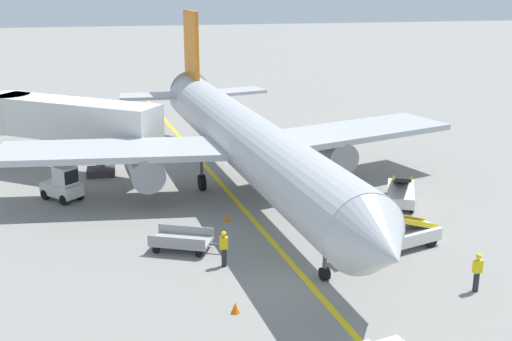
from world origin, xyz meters
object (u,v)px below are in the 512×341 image
(airliner, at_px, (243,138))
(jet_bridge, at_px, (58,119))
(ground_crew_marshaller, at_px, (224,248))
(ground_crew_wing_walker, at_px, (477,271))
(baggage_tug_near_wing, at_px, (63,185))
(belt_loader_forward_hold, at_px, (400,233))
(safety_cone_nose_right, at_px, (235,308))
(safety_cone_nose_left, at_px, (227,218))
(baggage_cart_loaded, at_px, (182,241))
(belt_loader_aft_hold, at_px, (401,191))

(airliner, relative_size, jet_bridge, 2.96)
(ground_crew_marshaller, height_order, ground_crew_wing_walker, same)
(baggage_tug_near_wing, xyz_separation_m, ground_crew_wing_walker, (17.70, -15.16, -0.02))
(ground_crew_wing_walker, bearing_deg, belt_loader_forward_hold, 105.54)
(safety_cone_nose_right, bearing_deg, jet_bridge, 111.05)
(jet_bridge, xyz_separation_m, safety_cone_nose_left, (9.40, -11.63, -3.32))
(ground_crew_marshaller, relative_size, safety_cone_nose_left, 3.86)
(baggage_tug_near_wing, relative_size, safety_cone_nose_right, 5.98)
(ground_crew_marshaller, xyz_separation_m, safety_cone_nose_right, (-0.21, -4.26, -0.69))
(belt_loader_forward_hold, relative_size, ground_crew_wing_walker, 3.03)
(jet_bridge, height_order, ground_crew_marshaller, jet_bridge)
(safety_cone_nose_right, bearing_deg, baggage_tug_near_wing, 116.93)
(airliner, relative_size, belt_loader_forward_hold, 6.86)
(baggage_tug_near_wing, bearing_deg, airliner, -5.11)
(airliner, height_order, safety_cone_nose_left, airliner)
(baggage_cart_loaded, bearing_deg, belt_loader_forward_hold, -10.28)
(belt_loader_forward_hold, distance_m, ground_crew_marshaller, 8.57)
(jet_bridge, height_order, belt_loader_forward_hold, jet_bridge)
(airliner, xyz_separation_m, ground_crew_marshaller, (-2.67, -9.78, -2.51))
(baggage_tug_near_wing, distance_m, ground_crew_marshaller, 13.27)
(ground_crew_wing_walker, height_order, safety_cone_nose_left, ground_crew_wing_walker)
(airliner, bearing_deg, ground_crew_marshaller, -105.26)
(baggage_tug_near_wing, bearing_deg, ground_crew_marshaller, -53.90)
(baggage_tug_near_wing, distance_m, safety_cone_nose_right, 16.81)
(jet_bridge, distance_m, safety_cone_nose_right, 23.07)
(baggage_tug_near_wing, xyz_separation_m, belt_loader_forward_hold, (16.38, -10.41, -0.15))
(airliner, bearing_deg, belt_loader_forward_hold, -58.10)
(baggage_tug_near_wing, relative_size, belt_loader_aft_hold, 0.52)
(ground_crew_wing_walker, bearing_deg, baggage_tug_near_wing, 139.41)
(baggage_cart_loaded, bearing_deg, ground_crew_marshaller, -51.71)
(belt_loader_aft_hold, height_order, safety_cone_nose_right, belt_loader_aft_hold)
(airliner, distance_m, ground_crew_wing_walker, 16.15)
(jet_bridge, bearing_deg, safety_cone_nose_left, -51.05)
(baggage_cart_loaded, xyz_separation_m, safety_cone_nose_left, (2.71, 3.25, -0.25))
(baggage_tug_near_wing, distance_m, belt_loader_aft_hold, 19.52)
(belt_loader_forward_hold, bearing_deg, jet_bridge, 135.39)
(airliner, xyz_separation_m, safety_cone_nose_right, (-2.88, -14.04, -3.20))
(belt_loader_forward_hold, bearing_deg, airliner, 121.90)
(belt_loader_aft_hold, height_order, ground_crew_wing_walker, belt_loader_aft_hold)
(baggage_cart_loaded, relative_size, safety_cone_nose_right, 8.57)
(belt_loader_aft_hold, bearing_deg, ground_crew_wing_walker, -96.88)
(belt_loader_forward_hold, relative_size, safety_cone_nose_left, 11.70)
(jet_bridge, height_order, ground_crew_wing_walker, jet_bridge)
(airliner, bearing_deg, baggage_cart_loaded, -119.95)
(baggage_cart_loaded, distance_m, safety_cone_nose_left, 4.24)
(ground_crew_marshaller, distance_m, safety_cone_nose_right, 4.32)
(jet_bridge, relative_size, belt_loader_aft_hold, 2.35)
(baggage_tug_near_wing, height_order, safety_cone_nose_right, baggage_tug_near_wing)
(airliner, height_order, belt_loader_forward_hold, airliner)
(jet_bridge, height_order, safety_cone_nose_left, jet_bridge)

